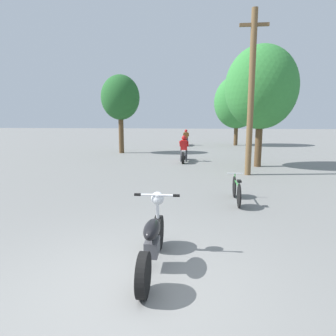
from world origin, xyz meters
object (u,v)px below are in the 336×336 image
at_px(bicycle_parked, 237,190).
at_px(roadside_tree_right_near, 261,88).
at_px(motorcycle_foreground, 153,239).
at_px(motorcycle_rider_lead, 184,152).
at_px(utility_pole, 251,93).
at_px(roadside_tree_left, 120,98).
at_px(roadside_tree_right_far, 237,102).
at_px(motorcycle_rider_far, 186,139).

bearing_deg(bicycle_parked, roadside_tree_right_near, 74.50).
bearing_deg(motorcycle_foreground, motorcycle_rider_lead, 90.43).
xyz_separation_m(utility_pole, roadside_tree_left, (-7.04, 6.97, 0.28)).
xyz_separation_m(roadside_tree_right_far, roadside_tree_left, (-8.12, -6.28, -0.01)).
xyz_separation_m(motorcycle_foreground, bicycle_parked, (1.74, 3.81, -0.11)).
bearing_deg(roadside_tree_right_near, motorcycle_rider_far, 110.14).
relative_size(roadside_tree_right_far, motorcycle_rider_lead, 2.72).
height_order(roadside_tree_right_far, roadside_tree_left, roadside_tree_right_far).
distance_m(roadside_tree_right_far, bicycle_parked, 17.77).
bearing_deg(motorcycle_foreground, bicycle_parked, 65.45).
xyz_separation_m(roadside_tree_left, motorcycle_foreground, (4.35, -14.89, -3.09)).
bearing_deg(motorcycle_rider_lead, motorcycle_rider_far, 91.73).
xyz_separation_m(motorcycle_rider_far, bicycle_parked, (2.10, -16.80, -0.17)).
distance_m(utility_pole, roadside_tree_right_far, 13.30).
bearing_deg(roadside_tree_left, utility_pole, -44.70).
distance_m(motorcycle_rider_far, bicycle_parked, 16.93).
height_order(roadside_tree_left, motorcycle_rider_far, roadside_tree_left).
distance_m(utility_pole, roadside_tree_right_near, 2.36).
bearing_deg(roadside_tree_right_near, bicycle_parked, -105.50).
distance_m(roadside_tree_right_near, motorcycle_foreground, 11.16).
bearing_deg(utility_pole, roadside_tree_right_far, 85.35).
bearing_deg(bicycle_parked, roadside_tree_right_far, 83.34).
height_order(roadside_tree_right_near, motorcycle_rider_far, roadside_tree_right_near).
xyz_separation_m(motorcycle_foreground, motorcycle_rider_lead, (-0.08, 11.39, 0.08)).
bearing_deg(roadside_tree_left, motorcycle_rider_lead, -39.35).
relative_size(motorcycle_rider_lead, motorcycle_rider_far, 1.03).
bearing_deg(roadside_tree_left, motorcycle_rider_far, 55.13).
relative_size(utility_pole, roadside_tree_left, 1.27).
distance_m(roadside_tree_left, bicycle_parked, 13.04).
xyz_separation_m(roadside_tree_right_near, motorcycle_rider_lead, (-3.57, 1.28, -3.12)).
distance_m(roadside_tree_right_far, motorcycle_rider_far, 5.16).
bearing_deg(motorcycle_rider_lead, roadside_tree_right_near, -19.73).
relative_size(utility_pole, motorcycle_rider_far, 3.10).
bearing_deg(roadside_tree_right_far, bicycle_parked, -96.66).
distance_m(roadside_tree_right_near, motorcycle_rider_far, 11.62).
distance_m(roadside_tree_right_near, bicycle_parked, 7.32).
bearing_deg(motorcycle_rider_far, bicycle_parked, -82.86).
bearing_deg(roadside_tree_left, bicycle_parked, -61.20).
bearing_deg(motorcycle_rider_lead, roadside_tree_left, 140.65).
relative_size(roadside_tree_right_near, roadside_tree_right_far, 0.97).
bearing_deg(roadside_tree_right_near, utility_pole, -110.03).
height_order(roadside_tree_left, bicycle_parked, roadside_tree_left).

